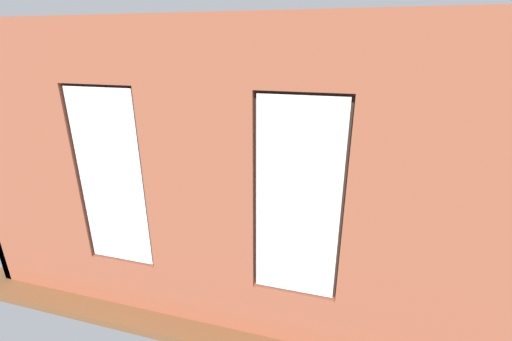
{
  "coord_description": "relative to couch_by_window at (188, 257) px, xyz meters",
  "views": [
    {
      "loc": [
        -1.45,
        5.77,
        3.13
      ],
      "look_at": [
        0.06,
        0.4,
        1.04
      ],
      "focal_mm": 24.0,
      "sensor_mm": 36.0,
      "label": 1
    }
  ],
  "objects": [
    {
      "name": "couch_left",
      "position": [
        -2.91,
        -1.81,
        -0.0
      ],
      "size": [
        0.89,
        1.88,
        0.8
      ],
      "rotation": [
        0.0,
        0.0,
        1.56
      ],
      "color": "black",
      "rests_on": "ground_plane"
    },
    {
      "name": "cup_ceramic",
      "position": [
        -0.36,
        -2.52,
        0.14
      ],
      "size": [
        0.09,
        0.09,
        0.11
      ],
      "primitive_type": "cylinder",
      "color": "#B23D38",
      "rests_on": "coffee_table"
    },
    {
      "name": "potted_plant_mid_room_small",
      "position": [
        -1.23,
        -3.09,
        0.06
      ],
      "size": [
        0.34,
        0.34,
        0.59
      ],
      "color": "#47423D",
      "rests_on": "ground_plane"
    },
    {
      "name": "potted_plant_foreground_right",
      "position": [
        1.84,
        -4.26,
        0.46
      ],
      "size": [
        0.96,
        1.07,
        1.35
      ],
      "color": "#9E5638",
      "rests_on": "ground_plane"
    },
    {
      "name": "potted_plant_corner_far_left",
      "position": [
        -3.06,
        0.1,
        0.3
      ],
      "size": [
        0.85,
        0.92,
        1.03
      ],
      "color": "#47423D",
      "rests_on": "ground_plane"
    },
    {
      "name": "media_console",
      "position": [
        2.14,
        -2.59,
        -0.04
      ],
      "size": [
        1.0,
        0.42,
        0.59
      ],
      "primitive_type": "cube",
      "color": "black",
      "rests_on": "ground_plane"
    },
    {
      "name": "coffee_table",
      "position": [
        -0.36,
        -2.52,
        0.03
      ],
      "size": [
        1.35,
        0.81,
        0.41
      ],
      "color": "#A87547",
      "rests_on": "ground_plane"
    },
    {
      "name": "potted_plant_by_left_couch",
      "position": [
        -2.51,
        -3.2,
        0.08
      ],
      "size": [
        0.37,
        0.37,
        0.61
      ],
      "color": "#47423D",
      "rests_on": "ground_plane"
    },
    {
      "name": "ground_plane",
      "position": [
        -0.56,
        -2.14,
        -0.38
      ],
      "size": [
        6.7,
        6.35,
        0.1
      ],
      "primitive_type": "cube",
      "color": "brown"
    },
    {
      "name": "white_wall_right",
      "position": [
        2.44,
        -1.94,
        1.35
      ],
      "size": [
        0.1,
        5.35,
        3.37
      ],
      "primitive_type": "cube",
      "color": "white",
      "rests_on": "ground_plane"
    },
    {
      "name": "potted_plant_corner_near_left",
      "position": [
        -3.07,
        -4.31,
        0.36
      ],
      "size": [
        1.02,
        0.91,
        1.17
      ],
      "color": "#47423D",
      "rests_on": "ground_plane"
    },
    {
      "name": "remote_gray",
      "position": [
        -0.46,
        -2.4,
        0.09
      ],
      "size": [
        0.1,
        0.18,
        0.02
      ],
      "primitive_type": "cube",
      "rotation": [
        0.0,
        0.0,
        0.33
      ],
      "color": "#59595B",
      "rests_on": "coffee_table"
    },
    {
      "name": "brick_wall_with_windows",
      "position": [
        -0.56,
        0.65,
        1.34
      ],
      "size": [
        6.1,
        0.3,
        3.37
      ],
      "color": "#9E5138",
      "rests_on": "ground_plane"
    },
    {
      "name": "tv_flatscreen",
      "position": [
        2.14,
        -2.59,
        0.61
      ],
      "size": [
        1.05,
        0.2,
        0.7
      ],
      "color": "black",
      "rests_on": "media_console"
    },
    {
      "name": "couch_by_window",
      "position": [
        0.0,
        0.0,
        0.0
      ],
      "size": [
        1.73,
        0.87,
        0.8
      ],
      "color": "black",
      "rests_on": "ground_plane"
    },
    {
      "name": "remote_silver",
      "position": [
        -0.19,
        -2.62,
        0.09
      ],
      "size": [
        0.17,
        0.06,
        0.02
      ],
      "primitive_type": "cube",
      "rotation": [
        0.0,
        0.0,
        4.79
      ],
      "color": "#B2B2B7",
      "rests_on": "coffee_table"
    },
    {
      "name": "potted_plant_near_tv",
      "position": [
        1.59,
        -1.64,
        0.22
      ],
      "size": [
        0.65,
        0.65,
        0.8
      ],
      "color": "gray",
      "rests_on": "ground_plane"
    },
    {
      "name": "potted_plant_between_couches",
      "position": [
        -1.32,
        -0.05,
        0.19
      ],
      "size": [
        0.41,
        0.41,
        0.82
      ],
      "color": "#9E5638",
      "rests_on": "ground_plane"
    },
    {
      "name": "candle_jar",
      "position": [
        -0.73,
        -2.66,
        0.14
      ],
      "size": [
        0.08,
        0.08,
        0.12
      ],
      "primitive_type": "cylinder",
      "color": "#B7333D",
      "rests_on": "coffee_table"
    },
    {
      "name": "potted_plant_beside_window_right",
      "position": [
        1.38,
        0.11,
        0.32
      ],
      "size": [
        0.76,
        0.81,
        1.1
      ],
      "color": "#9E5638",
      "rests_on": "ground_plane"
    },
    {
      "name": "remote_black",
      "position": [
        0.04,
        -2.4,
        0.09
      ],
      "size": [
        0.18,
        0.11,
        0.02
      ],
      "primitive_type": "cube",
      "rotation": [
        0.0,
        0.0,
        1.21
      ],
      "color": "black",
      "rests_on": "coffee_table"
    },
    {
      "name": "papasan_chair",
      "position": [
        -0.54,
        -3.94,
        0.12
      ],
      "size": [
        1.17,
        1.17,
        0.72
      ],
      "color": "olive",
      "rests_on": "ground_plane"
    }
  ]
}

